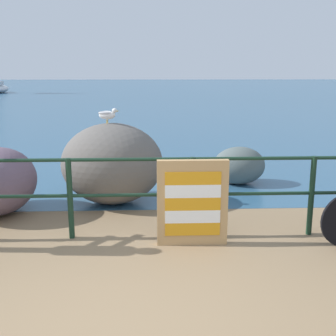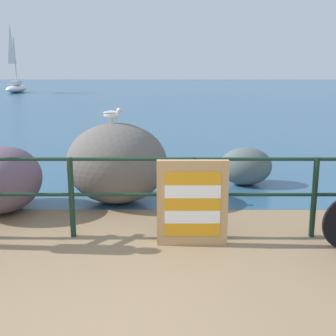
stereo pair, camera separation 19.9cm
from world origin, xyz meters
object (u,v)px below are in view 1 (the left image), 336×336
at_px(breakwater_boulder_main, 112,164).
at_px(folded_deckchair_stack, 192,203).
at_px(breakwater_boulder_right, 239,166).
at_px(seagull, 107,114).

bearing_deg(breakwater_boulder_main, folded_deckchair_stack, -57.22).
xyz_separation_m(folded_deckchair_stack, breakwater_boulder_right, (1.13, 2.75, -0.17)).
relative_size(breakwater_boulder_main, seagull, 4.61).
height_order(breakwater_boulder_right, seagull, seagull).
xyz_separation_m(breakwater_boulder_main, seagull, (-0.05, -0.02, 0.77)).
distance_m(folded_deckchair_stack, breakwater_boulder_right, 2.98).
height_order(breakwater_boulder_main, seagull, seagull).
bearing_deg(breakwater_boulder_right, breakwater_boulder_main, -154.56).
relative_size(folded_deckchair_stack, breakwater_boulder_main, 0.66).
bearing_deg(seagull, folded_deckchair_stack, -41.32).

